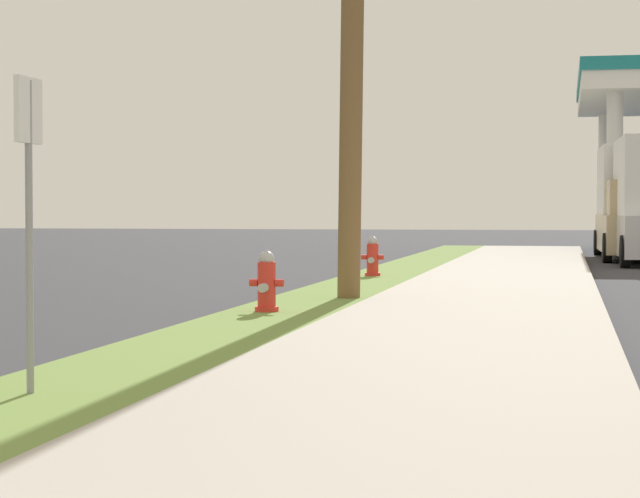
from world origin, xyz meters
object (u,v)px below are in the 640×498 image
car_black_by_near_pump (631,229)px  fire_hydrant_second (267,285)px  street_sign_post (29,168)px  truck_tan_at_far_bay (638,205)px  car_teal_by_far_pump (637,227)px  fire_hydrant_third (373,258)px

car_black_by_near_pump → fire_hydrant_second: bearing=-101.8°
street_sign_post → truck_tan_at_far_bay: 27.47m
fire_hydrant_second → street_sign_post: bearing=-89.8°
car_black_by_near_pump → car_teal_by_far_pump: size_ratio=0.99×
fire_hydrant_second → truck_tan_at_far_bay: (5.50, 20.24, 1.04)m
car_black_by_near_pump → truck_tan_at_far_bay: 7.10m
street_sign_post → car_teal_by_far_pump: street_sign_post is taller
fire_hydrant_second → car_black_by_near_pump: (5.68, 27.30, 0.28)m
street_sign_post → fire_hydrant_second: bearing=90.2°
fire_hydrant_third → truck_tan_at_far_bay: (5.47, 12.15, 1.04)m
car_black_by_near_pump → car_teal_by_far_pump: 3.53m
fire_hydrant_third → car_black_by_near_pump: size_ratio=0.16×
street_sign_post → fire_hydrant_third: bearing=90.0°
street_sign_post → car_black_by_near_pump: size_ratio=0.47×
car_black_by_near_pump → truck_tan_at_far_bay: (-0.18, -7.06, 0.77)m
fire_hydrant_third → car_black_by_near_pump: (5.65, 19.20, 0.28)m
fire_hydrant_second → car_teal_by_far_pump: car_teal_by_far_pump is taller
fire_hydrant_second → truck_tan_at_far_bay: bearing=74.8°
fire_hydrant_second → car_black_by_near_pump: car_black_by_near_pump is taller
fire_hydrant_second → car_black_by_near_pump: bearing=78.2°
fire_hydrant_third → fire_hydrant_second: bearing=-90.2°
fire_hydrant_second → car_black_by_near_pump: size_ratio=0.16×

